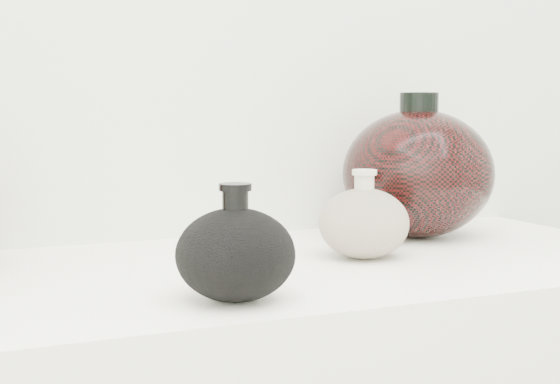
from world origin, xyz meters
name	(u,v)px	position (x,y,z in m)	size (l,w,h in m)	color
black_gourd_vase	(236,254)	(-0.08, 0.79, 0.95)	(0.14, 0.14, 0.13)	black
cream_gourd_vase	(364,223)	(0.17, 0.94, 0.95)	(0.15, 0.15, 0.12)	#C5B796
right_round_pot	(418,173)	(0.33, 1.06, 1.00)	(0.27, 0.27, 0.23)	black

